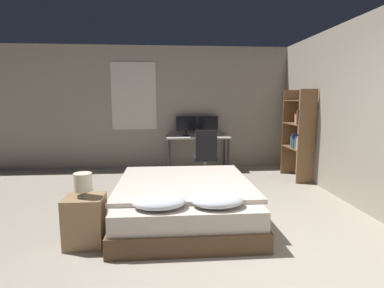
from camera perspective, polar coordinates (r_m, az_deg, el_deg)
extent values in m
plane|color=#9E9384|center=(2.87, 6.39, -24.11)|extent=(20.00, 20.00, 0.00)
cube|color=#9E9384|center=(6.81, -0.46, 6.91)|extent=(12.00, 0.06, 2.70)
cube|color=silver|center=(6.79, -11.03, 8.94)|extent=(0.97, 0.01, 1.47)
cube|color=black|center=(6.80, -11.02, 8.94)|extent=(0.89, 0.01, 1.39)
cube|color=#9E9384|center=(4.73, 30.56, 4.98)|extent=(0.06, 12.00, 2.70)
cube|color=brown|center=(4.00, -1.42, -12.53)|extent=(1.67, 2.01, 0.22)
cube|color=beige|center=(3.93, -1.43, -9.58)|extent=(1.61, 1.95, 0.21)
cube|color=beige|center=(4.00, -1.53, -7.25)|extent=(1.71, 1.69, 0.05)
ellipsoid|color=silver|center=(3.15, -6.29, -10.95)|extent=(0.55, 0.38, 0.13)
ellipsoid|color=silver|center=(3.19, 4.83, -10.69)|extent=(0.55, 0.38, 0.13)
cube|color=#997551|center=(3.48, -19.69, -13.61)|extent=(0.40, 0.36, 0.53)
cylinder|color=gray|center=(3.38, -19.92, -9.30)|extent=(0.13, 0.13, 0.01)
cylinder|color=gray|center=(3.37, -19.95, -8.77)|extent=(0.02, 0.02, 0.05)
cylinder|color=beige|center=(3.34, -20.06, -6.81)|extent=(0.19, 0.19, 0.19)
cube|color=beige|center=(6.52, 1.13, 1.35)|extent=(1.37, 0.56, 0.03)
cylinder|color=#2D2D33|center=(6.32, -4.40, -2.32)|extent=(0.05, 0.05, 0.71)
cylinder|color=#2D2D33|center=(6.45, 6.93, -2.14)|extent=(0.05, 0.05, 0.71)
cylinder|color=#2D2D33|center=(6.77, -4.41, -1.59)|extent=(0.05, 0.05, 0.71)
cylinder|color=#2D2D33|center=(6.89, 6.18, -1.44)|extent=(0.05, 0.05, 0.71)
cylinder|color=black|center=(6.68, -1.10, 1.70)|extent=(0.16, 0.16, 0.01)
cylinder|color=black|center=(6.67, -1.10, 2.13)|extent=(0.03, 0.03, 0.09)
cube|color=black|center=(6.65, -1.11, 3.93)|extent=(0.45, 0.03, 0.33)
cube|color=black|center=(6.64, -1.10, 3.92)|extent=(0.42, 0.00, 0.30)
cylinder|color=black|center=(6.72, 3.04, 1.73)|extent=(0.16, 0.16, 0.01)
cylinder|color=black|center=(6.72, 3.05, 2.17)|extent=(0.03, 0.03, 0.09)
cube|color=black|center=(6.70, 3.06, 3.95)|extent=(0.45, 0.03, 0.33)
cube|color=black|center=(6.68, 3.08, 3.94)|extent=(0.42, 0.00, 0.30)
cube|color=black|center=(6.35, 1.28, 1.36)|extent=(0.35, 0.13, 0.02)
ellipsoid|color=black|center=(6.38, 3.65, 1.46)|extent=(0.07, 0.05, 0.04)
cylinder|color=black|center=(5.98, 2.45, -6.25)|extent=(0.52, 0.52, 0.04)
cylinder|color=gray|center=(5.93, 2.47, -4.51)|extent=(0.05, 0.05, 0.33)
cube|color=black|center=(5.89, 2.48, -2.61)|extent=(0.45, 0.45, 0.07)
cube|color=black|center=(5.64, 2.74, -0.02)|extent=(0.40, 0.05, 0.53)
cube|color=brown|center=(5.81, 21.01, 1.23)|extent=(0.32, 0.02, 1.73)
cube|color=brown|center=(6.50, 18.12, 2.10)|extent=(0.32, 0.02, 1.73)
cube|color=brown|center=(6.19, 19.37, -0.69)|extent=(0.32, 0.74, 0.02)
cube|color=brown|center=(6.13, 19.58, 3.61)|extent=(0.32, 0.74, 0.02)
cube|color=brown|center=(6.11, 19.80, 7.81)|extent=(0.32, 0.74, 0.02)
cube|color=orange|center=(5.86, 20.78, 0.17)|extent=(0.26, 0.04, 0.27)
cube|color=#BCB29E|center=(5.90, 20.60, 0.17)|extent=(0.26, 0.04, 0.26)
cube|color=#BCB29E|center=(5.94, 20.41, 0.02)|extent=(0.26, 0.04, 0.21)
cube|color=#2D4784|center=(5.98, 20.23, 0.24)|extent=(0.26, 0.03, 0.24)
cube|color=teal|center=(6.01, 20.08, -0.04)|extent=(0.26, 0.02, 0.17)
cube|color=#28282D|center=(6.04, 19.94, 0.18)|extent=(0.26, 0.03, 0.21)
cube|color=#337042|center=(6.09, 19.74, 0.10)|extent=(0.26, 0.04, 0.18)
cube|color=#2D4784|center=(6.13, 19.58, 0.59)|extent=(0.26, 0.02, 0.27)
cube|color=teal|center=(6.17, 19.41, 0.36)|extent=(0.26, 0.04, 0.21)
cube|color=#B2332D|center=(5.81, 21.02, 4.38)|extent=(0.26, 0.03, 0.20)
cube|color=#28282D|center=(5.85, 20.82, 4.38)|extent=(0.26, 0.04, 0.19)
cube|color=#28282D|center=(5.90, 20.63, 4.78)|extent=(0.26, 0.04, 0.27)
cube|color=#B2332D|center=(5.93, 20.47, 4.79)|extent=(0.26, 0.03, 0.26)
cube|color=#BCB29E|center=(5.97, 20.28, 4.39)|extent=(0.26, 0.04, 0.17)
cube|color=orange|center=(6.01, 20.12, 4.53)|extent=(0.26, 0.02, 0.19)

